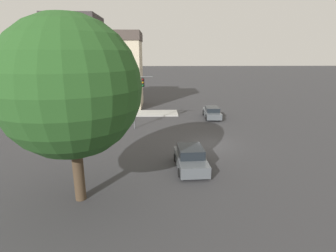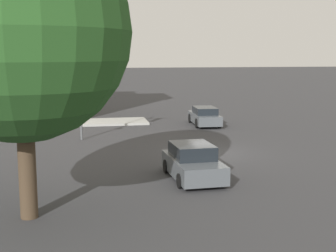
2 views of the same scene
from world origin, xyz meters
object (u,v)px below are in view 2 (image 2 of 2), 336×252
street_tree (21,32)px  traffic_signal (87,79)px  crossing_car_1 (204,116)px  crossing_car_0 (193,163)px  parked_car_0 (33,121)px

street_tree → traffic_signal: (13.95, -2.17, -2.24)m
street_tree → crossing_car_1: 22.09m
street_tree → crossing_car_1: (18.46, -10.87, -5.40)m
street_tree → crossing_car_0: street_tree is taller
traffic_signal → crossing_car_1: bearing=117.6°
street_tree → crossing_car_1: bearing=-30.5°
traffic_signal → crossing_car_0: size_ratio=1.42×
traffic_signal → parked_car_0: bearing=-136.7°
street_tree → traffic_signal: 14.29m
parked_car_0 → street_tree: bearing=93.6°
traffic_signal → crossing_car_1: size_ratio=1.31×
crossing_car_0 → parked_car_0: size_ratio=1.07×
crossing_car_1 → street_tree: bearing=152.1°
traffic_signal → parked_car_0: 6.39m
street_tree → traffic_signal: size_ratio=1.62×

